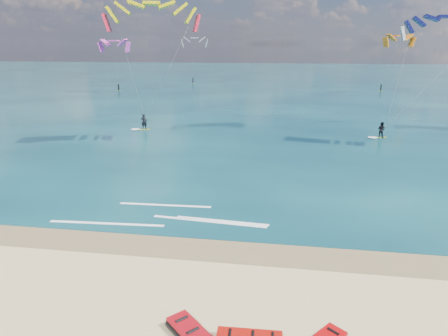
# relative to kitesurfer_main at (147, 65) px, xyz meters

# --- Properties ---
(ground) EXTENTS (320.00, 320.00, 0.00)m
(ground) POSITION_rel_kitesurfer_main_xyz_m (7.50, 13.43, -7.71)
(ground) COLOR tan
(ground) RESTS_ON ground
(wet_sand_strip) EXTENTS (320.00, 2.40, 0.01)m
(wet_sand_strip) POSITION_rel_kitesurfer_main_xyz_m (7.50, -23.57, -7.71)
(wet_sand_strip) COLOR brown
(wet_sand_strip) RESTS_ON ground
(sea) EXTENTS (320.00, 200.00, 0.04)m
(sea) POSITION_rel_kitesurfer_main_xyz_m (7.50, 77.43, -7.69)
(sea) COLOR #092834
(sea) RESTS_ON ground
(kitesurfer_main) EXTENTS (11.68, 9.97, 15.12)m
(kitesurfer_main) POSITION_rel_kitesurfer_main_xyz_m (0.00, 0.00, 0.00)
(kitesurfer_main) COLOR #C4D819
(kitesurfer_main) RESTS_ON sea
(kitesurfer_far) EXTENTS (9.92, 5.64, 13.63)m
(kitesurfer_far) POSITION_rel_kitesurfer_main_xyz_m (26.66, 1.43, -0.49)
(kitesurfer_far) COLOR #B7DB20
(kitesurfer_far) RESTS_ON sea
(shoreline_foam) EXTENTS (12.47, 3.63, 0.01)m
(shoreline_foam) POSITION_rel_kitesurfer_main_xyz_m (8.06, -20.24, -7.67)
(shoreline_foam) COLOR white
(shoreline_foam) RESTS_ON ground
(distant_kites) EXTENTS (62.56, 20.98, 11.35)m
(distant_kites) POSITION_rel_kitesurfer_main_xyz_m (3.63, 47.67, -2.22)
(distant_kites) COLOR #CB6912
(distant_kites) RESTS_ON ground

